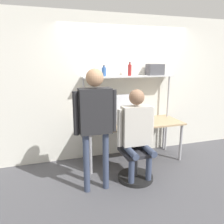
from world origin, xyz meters
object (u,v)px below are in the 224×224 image
(person_standing, at_px, (95,115))
(bottle_blue, at_px, (104,72))
(monitor, at_px, (120,106))
(office_chair, at_px, (135,161))
(storage_box, at_px, (155,70))
(laptop, at_px, (126,120))
(cell_phone, at_px, (141,124))
(person_seated, at_px, (137,128))
(bottle_red, at_px, (130,70))

(person_standing, xyz_separation_m, bottle_blue, (0.40, 0.99, 0.53))
(monitor, xyz_separation_m, bottle_blue, (-0.32, 0.00, 0.64))
(monitor, xyz_separation_m, office_chair, (-0.05, -0.85, -0.73))
(storage_box, bearing_deg, laptop, -157.54)
(laptop, bearing_deg, bottle_blue, 138.59)
(monitor, height_order, laptop, monitor)
(person_standing, relative_size, bottle_blue, 9.14)
(cell_phone, relative_size, person_seated, 0.10)
(person_standing, distance_m, bottle_blue, 1.19)
(office_chair, height_order, bottle_red, bottle_red)
(monitor, xyz_separation_m, cell_phone, (0.25, -0.39, -0.28))
(laptop, distance_m, person_seated, 0.61)
(monitor, bearing_deg, storage_box, 0.00)
(cell_phone, bearing_deg, monitor, 123.12)
(monitor, relative_size, bottle_red, 2.56)
(cell_phone, bearing_deg, laptop, 157.03)
(person_seated, xyz_separation_m, person_standing, (-0.66, -0.09, 0.28))
(person_seated, distance_m, storage_box, 1.43)
(cell_phone, height_order, person_seated, person_seated)
(person_seated, bearing_deg, bottle_red, 75.64)
(laptop, bearing_deg, person_standing, -135.84)
(laptop, relative_size, person_standing, 0.18)
(bottle_blue, height_order, storage_box, storage_box)
(cell_phone, relative_size, storage_box, 0.49)
(bottle_blue, distance_m, bottle_red, 0.49)
(cell_phone, distance_m, office_chair, 0.71)
(office_chair, xyz_separation_m, person_standing, (-0.66, -0.14, 0.85))
(person_seated, bearing_deg, office_chair, 91.28)
(monitor, relative_size, storage_box, 2.10)
(laptop, relative_size, office_chair, 0.34)
(monitor, height_order, bottle_blue, bottle_blue)
(monitor, relative_size, laptop, 2.00)
(cell_phone, xyz_separation_m, person_standing, (-0.97, -0.60, 0.40))
(cell_phone, relative_size, person_standing, 0.09)
(monitor, bearing_deg, person_standing, -125.89)
(office_chair, relative_size, bottle_blue, 4.89)
(bottle_red, bearing_deg, bottle_blue, 180.00)
(person_standing, distance_m, storage_box, 1.81)
(person_standing, relative_size, storage_box, 5.77)
(office_chair, bearing_deg, monitor, 86.48)
(cell_phone, xyz_separation_m, storage_box, (0.45, 0.39, 0.95))
(person_seated, xyz_separation_m, storage_box, (0.75, 0.90, 0.83))
(cell_phone, xyz_separation_m, office_chair, (-0.31, -0.46, -0.45))
(monitor, xyz_separation_m, person_standing, (-0.72, -0.99, 0.11))
(laptop, xyz_separation_m, office_chair, (-0.06, -0.57, -0.52))
(cell_phone, xyz_separation_m, bottle_red, (-0.08, 0.39, 0.95))
(monitor, height_order, cell_phone, monitor)
(bottle_blue, bearing_deg, cell_phone, -34.38)
(monitor, bearing_deg, person_seated, -93.29)
(cell_phone, distance_m, storage_box, 1.12)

